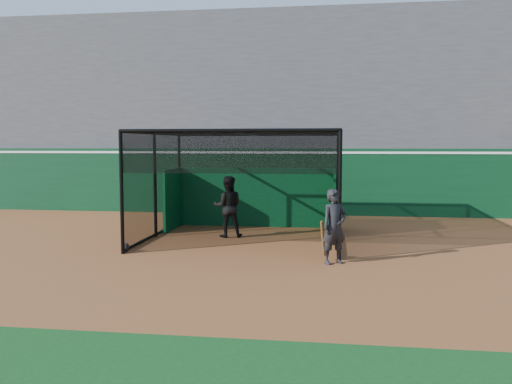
# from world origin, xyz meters

# --- Properties ---
(ground) EXTENTS (120.00, 120.00, 0.00)m
(ground) POSITION_xyz_m (0.00, 0.00, 0.00)
(ground) COLOR brown
(ground) RESTS_ON ground
(outfield_wall) EXTENTS (50.00, 0.50, 2.50)m
(outfield_wall) POSITION_xyz_m (0.00, 8.50, 1.29)
(outfield_wall) COLOR #09361A
(outfield_wall) RESTS_ON ground
(grandstand) EXTENTS (50.00, 7.85, 8.95)m
(grandstand) POSITION_xyz_m (0.00, 12.27, 4.48)
(grandstand) COLOR #4C4C4F
(grandstand) RESTS_ON ground
(batting_cage) EXTENTS (5.28, 5.06, 2.97)m
(batting_cage) POSITION_xyz_m (0.07, 2.82, 1.48)
(batting_cage) COLOR black
(batting_cage) RESTS_ON ground
(batter) EXTENTS (0.98, 0.83, 1.75)m
(batter) POSITION_xyz_m (-0.47, 3.07, 0.88)
(batter) COLOR black
(batter) RESTS_ON ground
(on_deck_player) EXTENTS (0.73, 0.67, 1.67)m
(on_deck_player) POSITION_xyz_m (2.55, -0.06, 0.83)
(on_deck_player) COLOR black
(on_deck_player) RESTS_ON ground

